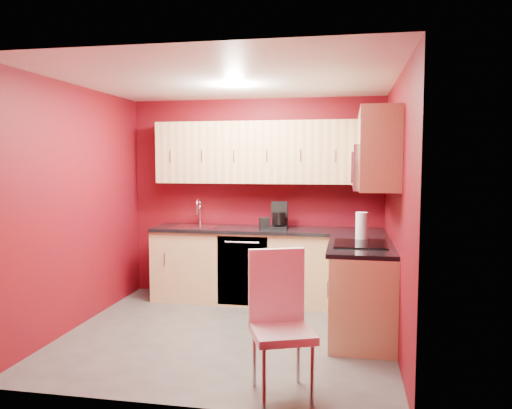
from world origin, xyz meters
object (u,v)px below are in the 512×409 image
(microwave, at_px, (374,167))
(dining_chair, at_px, (282,325))
(napkin_holder, at_px, (264,223))
(paper_towel, at_px, (362,226))
(coffee_maker, at_px, (279,216))
(sink, at_px, (196,224))

(microwave, distance_m, dining_chair, 1.93)
(microwave, xyz_separation_m, dining_chair, (-0.69, -1.40, -1.13))
(microwave, height_order, napkin_holder, microwave)
(napkin_holder, height_order, dining_chair, dining_chair)
(dining_chair, bearing_deg, napkin_holder, 81.51)
(dining_chair, bearing_deg, paper_towel, 49.28)
(napkin_holder, bearing_deg, dining_chair, -77.40)
(coffee_maker, bearing_deg, napkin_holder, 162.84)
(sink, distance_m, dining_chair, 2.81)
(sink, distance_m, coffee_maker, 1.06)
(dining_chair, bearing_deg, sink, 99.14)
(paper_towel, distance_m, dining_chair, 1.86)
(sink, bearing_deg, napkin_holder, 0.41)
(paper_towel, bearing_deg, napkin_holder, 147.26)
(coffee_maker, xyz_separation_m, dining_chair, (0.35, -2.36, -0.54))
(coffee_maker, height_order, napkin_holder, coffee_maker)
(paper_towel, relative_size, dining_chair, 0.27)
(microwave, relative_size, sink, 1.46)
(microwave, height_order, coffee_maker, microwave)
(microwave, bearing_deg, paper_towel, 108.85)
(microwave, relative_size, paper_towel, 2.65)
(coffee_maker, height_order, dining_chair, coffee_maker)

